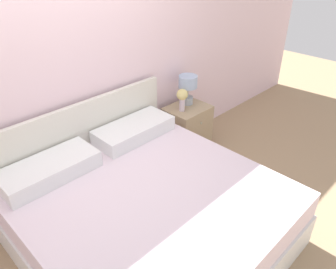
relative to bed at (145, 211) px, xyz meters
The scene contains 6 objects.
ground_plane 0.95m from the bed, 90.00° to the left, with size 12.00×12.00×0.00m, color tan.
wall_back 1.40m from the bed, 90.00° to the left, with size 8.00×0.06×2.60m.
bed is the anchor object (origin of this frame).
nightstand 1.45m from the bed, 28.26° to the left, with size 0.49×0.42×0.58m.
table_lamp 1.62m from the bed, 29.28° to the left, with size 0.21×0.21×0.34m.
flower_vase 1.42m from the bed, 30.04° to the left, with size 0.12×0.12×0.26m.
Camera 1 is at (-1.28, -2.44, 2.24)m, focal length 35.00 mm.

